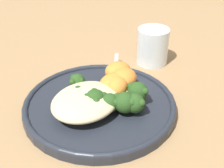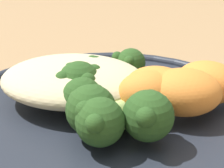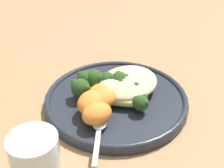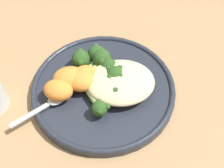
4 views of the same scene
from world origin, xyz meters
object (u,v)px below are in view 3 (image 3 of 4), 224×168
object	(u,v)px
broccoli_stalk_0	(130,102)
broccoli_stalk_6	(87,82)
plate	(116,100)
sweet_potato_chunk_2	(97,114)
broccoli_stalk_1	(129,91)
quinoa_mound	(128,82)
broccoli_stalk_2	(118,92)
broccoli_stalk_5	(95,82)
water_glass	(36,160)
sweet_potato_chunk_3	(98,94)
broccoli_stalk_3	(117,83)
sweet_potato_chunk_0	(100,98)
broccoli_stalk_4	(106,83)
spoon	(99,129)
sweet_potato_chunk_1	(92,102)
broccoli_stalk_7	(84,90)

from	to	relation	value
broccoli_stalk_0	broccoli_stalk_6	distance (m)	0.11
plate	sweet_potato_chunk_2	distance (m)	0.09
broccoli_stalk_1	quinoa_mound	bearing A→B (deg)	71.35
broccoli_stalk_0	broccoli_stalk_2	distance (m)	0.04
plate	broccoli_stalk_2	xyz separation A→B (m)	(0.00, 0.00, 0.02)
broccoli_stalk_5	water_glass	world-z (taller)	water_glass
plate	sweet_potato_chunk_2	world-z (taller)	sweet_potato_chunk_2
broccoli_stalk_1	sweet_potato_chunk_3	xyz separation A→B (m)	(0.05, -0.04, 0.01)
broccoli_stalk_3	sweet_potato_chunk_0	bearing A→B (deg)	-179.03
plate	water_glass	xyz separation A→B (m)	(0.23, 0.01, 0.03)
broccoli_stalk_4	water_glass	size ratio (longest dim) A/B	1.08
broccoli_stalk_1	spoon	xyz separation A→B (m)	(0.12, 0.01, -0.01)
broccoli_stalk_2	broccoli_stalk_1	bearing A→B (deg)	-37.16
plate	broccoli_stalk_6	xyz separation A→B (m)	(0.02, -0.06, 0.03)
plate	quinoa_mound	world-z (taller)	quinoa_mound
quinoa_mound	broccoli_stalk_3	distance (m)	0.02
broccoli_stalk_1	broccoli_stalk_6	world-z (taller)	broccoli_stalk_6
broccoli_stalk_5	broccoli_stalk_2	bearing A→B (deg)	-141.44
sweet_potato_chunk_3	sweet_potato_chunk_0	bearing A→B (deg)	53.31
plate	broccoli_stalk_4	xyz separation A→B (m)	(-0.01, -0.03, 0.03)
plate	sweet_potato_chunk_0	bearing A→B (deg)	-5.93
sweet_potato_chunk_1	spoon	distance (m)	0.06
broccoli_stalk_7	sweet_potato_chunk_3	distance (m)	0.03
sweet_potato_chunk_1	broccoli_stalk_4	bearing A→B (deg)	-164.29
broccoli_stalk_1	sweet_potato_chunk_2	size ratio (longest dim) A/B	1.67
quinoa_mound	broccoli_stalk_7	world-z (taller)	broccoli_stalk_7
broccoli_stalk_2	plate	bearing A→B (deg)	84.17
broccoli_stalk_5	sweet_potato_chunk_3	world-z (taller)	broccoli_stalk_5
quinoa_mound	spoon	size ratio (longest dim) A/B	1.23
broccoli_stalk_6	broccoli_stalk_0	bearing A→B (deg)	-160.58
broccoli_stalk_7	broccoli_stalk_0	bearing A→B (deg)	-171.55
plate	sweet_potato_chunk_2	xyz separation A→B (m)	(0.09, 0.02, 0.03)
plate	spoon	world-z (taller)	spoon
sweet_potato_chunk_2	spoon	world-z (taller)	sweet_potato_chunk_2
sweet_potato_chunk_2	water_glass	distance (m)	0.14
broccoli_stalk_0	broccoli_stalk_7	bearing A→B (deg)	172.99
broccoli_stalk_5	spoon	bearing A→B (deg)	166.78
broccoli_stalk_4	spoon	world-z (taller)	broccoli_stalk_4
broccoli_stalk_0	broccoli_stalk_7	world-z (taller)	broccoli_stalk_7
sweet_potato_chunk_0	spoon	distance (m)	0.07
broccoli_stalk_1	broccoli_stalk_2	distance (m)	0.02
broccoli_stalk_6	water_glass	xyz separation A→B (m)	(0.21, 0.08, 0.01)
broccoli_stalk_2	spoon	xyz separation A→B (m)	(0.10, 0.03, -0.01)
sweet_potato_chunk_1	water_glass	distance (m)	0.17
broccoli_stalk_6	broccoli_stalk_1	bearing A→B (deg)	-143.17
sweet_potato_chunk_1	sweet_potato_chunk_3	world-z (taller)	sweet_potato_chunk_1
broccoli_stalk_7	quinoa_mound	bearing A→B (deg)	-133.32
broccoli_stalk_2	sweet_potato_chunk_3	distance (m)	0.04
broccoli_stalk_5	sweet_potato_chunk_2	world-z (taller)	broccoli_stalk_5
spoon	sweet_potato_chunk_1	bearing A→B (deg)	-162.29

